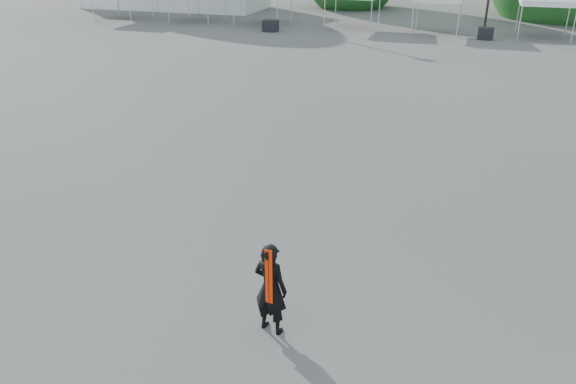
% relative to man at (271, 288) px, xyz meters
% --- Properties ---
extents(ground, '(120.00, 120.00, 0.00)m').
position_rel_man_xyz_m(ground, '(0.06, 2.59, -0.79)').
color(ground, '#474442').
rests_on(ground, ground).
extents(man, '(0.64, 0.49, 1.57)m').
position_rel_man_xyz_m(man, '(0.00, 0.00, 0.00)').
color(man, black).
rests_on(man, ground).
extents(crate_west, '(0.97, 0.77, 0.72)m').
position_rel_man_xyz_m(crate_west, '(-10.06, 28.18, -0.42)').
color(crate_west, black).
rests_on(crate_west, ground).
extents(crate_mid, '(0.91, 0.71, 0.70)m').
position_rel_man_xyz_m(crate_mid, '(3.10, 29.36, -0.44)').
color(crate_mid, black).
rests_on(crate_mid, ground).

